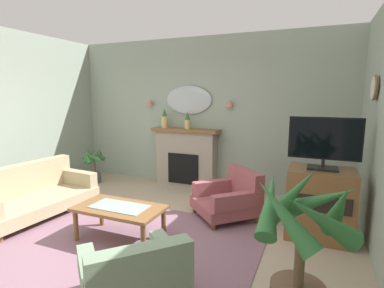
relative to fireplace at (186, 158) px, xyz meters
name	(u,v)px	position (x,y,z in m)	size (l,w,h in m)	color
floor	(115,256)	(0.29, -2.68, -0.62)	(6.47, 6.71, 0.10)	tan
wall_back	(203,113)	(0.29, 0.22, 0.88)	(6.47, 0.10, 2.91)	#93A393
patterned_rug	(125,244)	(0.29, -2.48, -0.56)	(3.20, 2.40, 0.01)	#7F5B6B
fireplace	(186,158)	(0.00, 0.00, 0.00)	(1.36, 0.36, 1.16)	gray
mantel_vase_left	(165,119)	(-0.45, -0.03, 0.76)	(0.13, 0.13, 0.39)	tan
mantel_vase_centre	(187,121)	(0.05, -0.03, 0.75)	(0.11, 0.11, 0.33)	tan
wall_mirror	(189,100)	(0.00, 0.14, 1.14)	(0.96, 0.06, 0.56)	#B2BCC6
wall_sconce_left	(150,102)	(-0.85, 0.09, 1.09)	(0.14, 0.14, 0.14)	#D17066
wall_sconce_right	(230,103)	(0.85, 0.09, 1.09)	(0.14, 0.14, 0.14)	#D17066
wall_clock	(374,88)	(2.98, -1.10, 1.33)	(0.04, 0.31, 0.31)	silver
coffee_table	(120,211)	(0.17, -2.41, -0.19)	(1.10, 0.60, 0.45)	brown
floral_couch	(32,194)	(-1.56, -2.25, -0.25)	(0.99, 1.77, 0.76)	tan
armchair_near_fireplace	(134,279)	(1.06, -3.43, -0.27)	(1.15, 1.14, 0.71)	gray
armchair_by_coffee_table	(230,197)	(1.24, -1.16, -0.27)	(1.15, 1.15, 0.71)	#934C51
tv_cabinet	(320,203)	(2.47, -1.35, -0.12)	(0.80, 0.57, 0.90)	brown
tv_flatscreen	(324,142)	(2.47, -1.37, 0.68)	(0.84, 0.24, 0.65)	black
potted_plant_small_fern	(94,164)	(-1.85, -0.53, -0.17)	(0.48, 0.48, 0.75)	#474C56
potted_plant_tall_palm	(301,251)	(2.32, -3.08, 0.08)	(0.81, 0.84, 1.28)	brown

